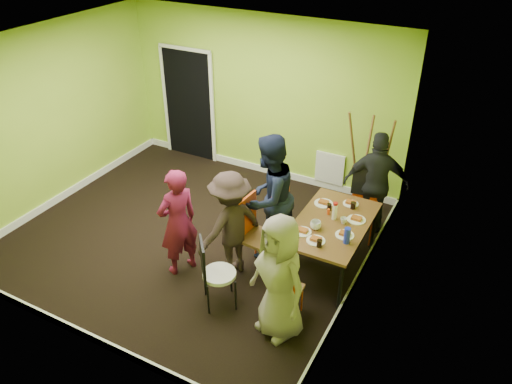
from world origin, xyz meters
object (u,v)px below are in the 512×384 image
thermos (335,212)px  chair_bentwood (213,270)px  person_standing (178,222)px  dining_table (332,226)px  orange_bottle (328,212)px  person_left_far (269,197)px  chair_back_end (366,189)px  person_back_end (376,184)px  chair_front_end (284,289)px  chair_left_far (287,222)px  person_front_end (279,278)px  easel (367,168)px  chair_left_near (254,230)px  person_left_near (230,225)px  blue_bottle (347,236)px

thermos → chair_bentwood: bearing=-125.9°
person_standing → dining_table: bearing=142.1°
orange_bottle → person_left_far: bearing=-165.4°
chair_bentwood → person_standing: (-0.74, 0.35, 0.24)m
dining_table → chair_back_end: chair_back_end is taller
orange_bottle → person_left_far: size_ratio=0.04×
dining_table → thermos: size_ratio=6.85×
dining_table → person_back_end: (0.23, 1.16, 0.10)m
thermos → orange_bottle: (-0.11, 0.07, -0.07)m
chair_front_end → thermos: size_ratio=3.90×
chair_left_far → person_front_end: bearing=29.3°
chair_back_end → easel: easel is taller
person_left_far → person_front_end: 1.49m
chair_left_near → person_standing: 1.00m
chair_back_end → orange_bottle: bearing=66.8°
thermos → person_standing: person_standing is taller
chair_front_end → person_standing: (-1.61, 0.21, 0.28)m
chair_left_near → person_left_near: (-0.23, -0.23, 0.15)m
blue_bottle → orange_bottle: blue_bottle is taller
chair_front_end → blue_bottle: size_ratio=4.02×
easel → person_left_near: size_ratio=1.16×
dining_table → easel: easel is taller
dining_table → chair_left_far: size_ratio=1.47×
chair_bentwood → thermos: size_ratio=4.32×
chair_bentwood → person_standing: 0.86m
easel → person_standing: size_ratio=1.14×
chair_back_end → orange_bottle: (-0.24, -0.91, 0.06)m
chair_front_end → easel: bearing=82.8°
chair_front_end → dining_table: bearing=79.2°
thermos → blue_bottle: 0.52m
dining_table → person_standing: person_standing is taller
chair_back_end → person_front_end: size_ratio=0.66×
chair_left_near → thermos: 1.07m
chair_bentwood → person_left_far: (0.11, 1.24, 0.37)m
chair_back_end → person_left_far: size_ratio=0.58×
chair_left_near → person_back_end: 1.97m
orange_bottle → person_left_near: (-1.02, -0.80, -0.05)m
chair_front_end → orange_bottle: (0.02, 1.30, 0.31)m
chair_bentwood → thermos: thermos is taller
person_back_end → chair_left_far: bearing=39.1°
person_front_end → chair_back_end: bearing=107.1°
orange_bottle → chair_back_end: bearing=75.4°
thermos → orange_bottle: 0.15m
blue_bottle → person_left_near: person_left_near is taller
chair_left_far → person_front_end: 1.39m
orange_bottle → chair_left_far: bearing=-159.8°
chair_back_end → thermos: bearing=73.8°
chair_back_end → person_standing: bearing=38.4°
chair_left_far → blue_bottle: bearing=80.3°
chair_left_near → person_standing: person_standing is taller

